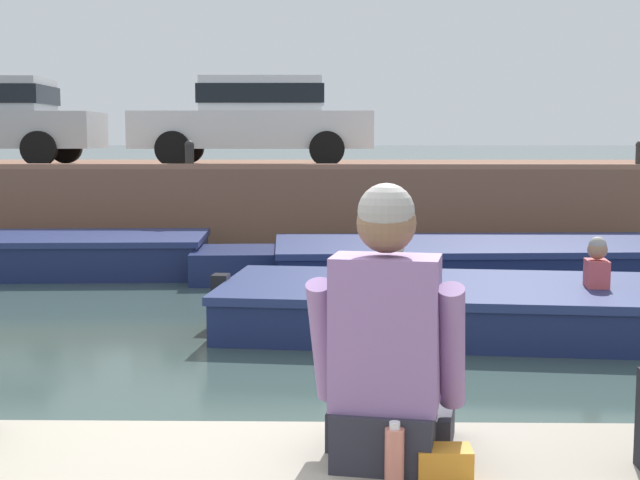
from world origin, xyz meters
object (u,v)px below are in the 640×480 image
(car_left_inner_white, at_px, (257,117))
(mooring_bollard_east, at_px, (640,154))
(bottle_drink, at_px, (394,455))
(boat_moored_central_navy, at_px, (468,261))
(boat_moored_west_navy, at_px, (19,255))
(motorboat_passing, at_px, (535,309))
(mooring_bollard_mid, at_px, (190,153))
(person_seated_right, at_px, (387,355))

(car_left_inner_white, bearing_deg, mooring_bollard_east, -17.32)
(mooring_bollard_east, height_order, bottle_drink, mooring_bollard_east)
(boat_moored_central_navy, relative_size, bottle_drink, 33.93)
(boat_moored_west_navy, bearing_deg, motorboat_passing, -30.11)
(car_left_inner_white, relative_size, bottle_drink, 20.75)
(boat_moored_central_navy, bearing_deg, mooring_bollard_mid, 152.00)
(boat_moored_west_navy, bearing_deg, boat_moored_central_navy, -3.08)
(bottle_drink, bearing_deg, motorboat_passing, 73.09)
(boat_moored_west_navy, relative_size, mooring_bollard_mid, 12.69)
(boat_moored_central_navy, xyz_separation_m, mooring_bollard_east, (2.98, 2.17, 1.39))
(car_left_inner_white, bearing_deg, mooring_bollard_mid, -115.10)
(boat_moored_west_navy, distance_m, boat_moored_central_navy, 6.20)
(motorboat_passing, distance_m, mooring_bollard_mid, 7.10)
(mooring_bollard_mid, bearing_deg, mooring_bollard_east, 0.00)
(bottle_drink, bearing_deg, mooring_bollard_mid, 102.47)
(motorboat_passing, bearing_deg, boat_moored_west_navy, 149.89)
(motorboat_passing, bearing_deg, bottle_drink, -106.91)
(motorboat_passing, relative_size, mooring_bollard_mid, 15.33)
(car_left_inner_white, relative_size, person_seated_right, 4.39)
(car_left_inner_white, xyz_separation_m, bottle_drink, (1.59, -13.19, -1.37))
(boat_moored_central_navy, height_order, motorboat_passing, motorboat_passing)
(motorboat_passing, bearing_deg, boat_moored_central_navy, 92.59)
(mooring_bollard_mid, relative_size, mooring_bollard_east, 1.00)
(motorboat_passing, bearing_deg, car_left_inner_white, 114.17)
(boat_moored_west_navy, relative_size, car_left_inner_white, 1.33)
(boat_moored_west_navy, distance_m, bottle_drink, 10.50)
(boat_moored_west_navy, height_order, person_seated_right, person_seated_right)
(person_seated_right, xyz_separation_m, bottle_drink, (0.01, -0.21, -0.28))
(motorboat_passing, distance_m, bottle_drink, 6.04)
(boat_moored_west_navy, distance_m, car_left_inner_white, 5.20)
(mooring_bollard_east, height_order, person_seated_right, mooring_bollard_east)
(boat_moored_central_navy, bearing_deg, bottle_drink, -99.96)
(person_seated_right, height_order, bottle_drink, person_seated_right)
(motorboat_passing, height_order, car_left_inner_white, car_left_inner_white)
(boat_moored_west_navy, height_order, motorboat_passing, motorboat_passing)
(car_left_inner_white, bearing_deg, boat_moored_west_navy, -128.56)
(mooring_bollard_east, distance_m, bottle_drink, 12.18)
(bottle_drink, bearing_deg, boat_moored_central_navy, 80.04)
(boat_moored_central_navy, distance_m, mooring_bollard_mid, 4.84)
(person_seated_right, bearing_deg, bottle_drink, -86.10)
(boat_moored_central_navy, xyz_separation_m, bottle_drink, (-1.60, -9.09, 0.63))
(motorboat_passing, xyz_separation_m, bottle_drink, (-1.75, -5.75, 0.64))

